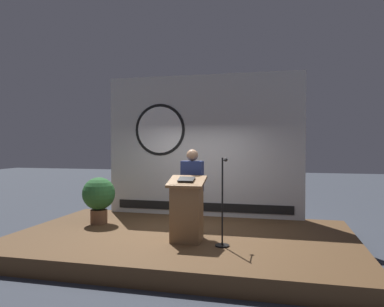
# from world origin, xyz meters

# --- Properties ---
(ground_plane) EXTENTS (40.00, 40.00, 0.00)m
(ground_plane) POSITION_xyz_m (0.00, 0.00, 0.00)
(ground_plane) COLOR #383D47
(stage_platform) EXTENTS (6.40, 4.00, 0.30)m
(stage_platform) POSITION_xyz_m (0.00, 0.00, 0.15)
(stage_platform) COLOR brown
(stage_platform) RESTS_ON ground
(banner_display) EXTENTS (4.72, 0.12, 3.37)m
(banner_display) POSITION_xyz_m (-0.03, 1.85, 1.98)
(banner_display) COLOR silver
(banner_display) RESTS_ON stage_platform
(podium) EXTENTS (0.64, 0.49, 1.15)m
(podium) POSITION_xyz_m (0.21, -0.50, 0.85)
(podium) COLOR olive
(podium) RESTS_ON stage_platform
(speaker_person) EXTENTS (0.40, 0.26, 1.62)m
(speaker_person) POSITION_xyz_m (0.20, -0.02, 1.12)
(speaker_person) COLOR black
(speaker_person) RESTS_ON stage_platform
(microphone_stand) EXTENTS (0.24, 0.53, 1.49)m
(microphone_stand) POSITION_xyz_m (0.87, -0.60, 0.82)
(microphone_stand) COLOR black
(microphone_stand) RESTS_ON stage_platform
(potted_plant) EXTENTS (0.70, 0.70, 1.00)m
(potted_plant) POSITION_xyz_m (-1.99, 0.46, 0.90)
(potted_plant) COLOR brown
(potted_plant) RESTS_ON stage_platform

